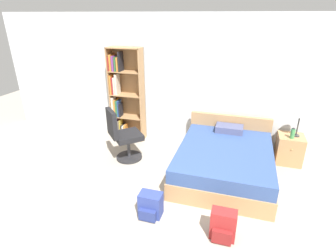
% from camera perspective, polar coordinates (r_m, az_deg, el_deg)
% --- Properties ---
extents(wall_back, '(9.00, 0.06, 2.60)m').
position_cam_1_polar(wall_back, '(5.27, 6.94, 9.23)').
color(wall_back, silver).
rests_on(wall_back, ground_plane).
extents(bookshelf, '(0.71, 0.28, 1.96)m').
position_cam_1_polar(bookshelf, '(5.68, -9.76, 6.26)').
color(bookshelf, '#AD7F51').
rests_on(bookshelf, ground_plane).
extents(bed, '(1.54, 1.90, 0.77)m').
position_cam_1_polar(bed, '(4.62, 12.24, -7.15)').
color(bed, '#AD7F51').
rests_on(bed, ground_plane).
extents(office_chair, '(0.72, 0.72, 1.02)m').
position_cam_1_polar(office_chair, '(4.90, -9.78, -2.23)').
color(office_chair, '#232326').
rests_on(office_chair, ground_plane).
extents(nightstand, '(0.45, 0.45, 0.54)m').
position_cam_1_polar(nightstand, '(5.33, 24.88, -4.57)').
color(nightstand, '#AD7F51').
rests_on(nightstand, ground_plane).
extents(table_lamp, '(0.23, 0.23, 0.56)m').
position_cam_1_polar(table_lamp, '(5.10, 26.92, 2.63)').
color(table_lamp, '#333333').
rests_on(table_lamp, nightstand).
extents(water_bottle, '(0.07, 0.07, 0.20)m').
position_cam_1_polar(water_bottle, '(5.09, 25.51, -1.48)').
color(water_bottle, '#3F8C4C').
rests_on(water_bottle, nightstand).
extents(backpack_red, '(0.31, 0.23, 0.40)m').
position_cam_1_polar(backpack_red, '(3.47, 11.89, -20.48)').
color(backpack_red, maroon).
rests_on(backpack_red, ground_plane).
extents(backpack_blue, '(0.31, 0.27, 0.35)m').
position_cam_1_polar(backpack_blue, '(3.72, -3.86, -16.87)').
color(backpack_blue, navy).
rests_on(backpack_blue, ground_plane).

